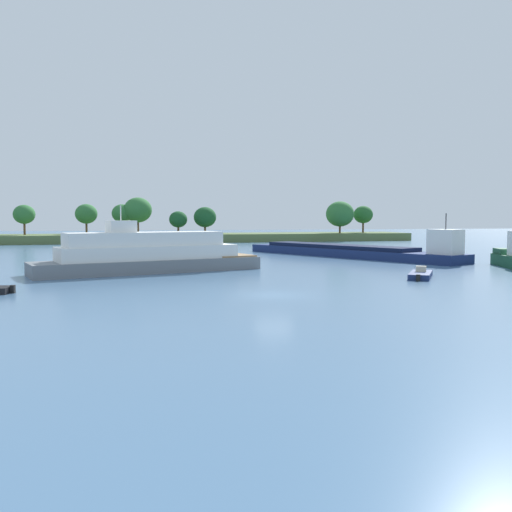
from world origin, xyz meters
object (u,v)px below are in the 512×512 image
small_motorboat (421,275)px  channel_buoy_red (87,250)px  white_riverboat (149,255)px  cargo_barge (351,250)px

small_motorboat → channel_buoy_red: (-29.52, 34.60, 0.54)m
white_riverboat → small_motorboat: white_riverboat is taller
channel_buoy_red → cargo_barge: bearing=-15.8°
white_riverboat → small_motorboat: (22.49, -10.99, -1.40)m
small_motorboat → channel_buoy_red: 45.48m
white_riverboat → channel_buoy_red: white_riverboat is taller
cargo_barge → channel_buoy_red: size_ratio=17.36×
cargo_barge → white_riverboat: bearing=-152.6°
cargo_barge → channel_buoy_red: (-34.02, 9.61, -0.07)m
small_motorboat → channel_buoy_red: bearing=130.5°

